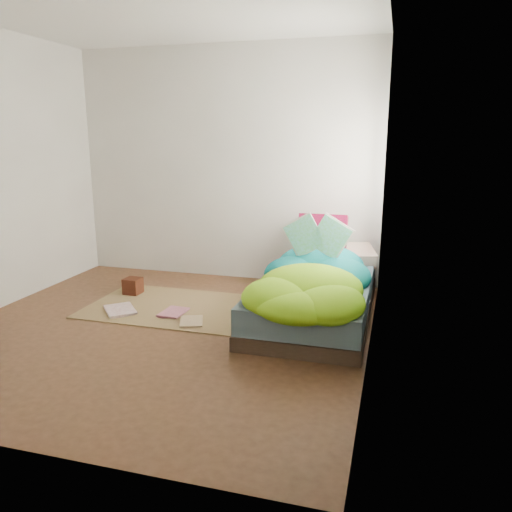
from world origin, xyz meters
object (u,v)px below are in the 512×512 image
at_px(wooden_box, 133,286).
at_px(floor_book_b, 163,311).
at_px(open_book, 317,226).
at_px(bed, 315,298).
at_px(floor_book_a, 106,312).
at_px(pillow_magenta, 322,239).

height_order(wooden_box, floor_book_b, wooden_box).
bearing_deg(open_book, wooden_box, -179.86).
relative_size(bed, open_book, 3.90).
distance_m(wooden_box, floor_book_b, 0.73).
xyz_separation_m(wooden_box, floor_book_a, (0.06, -0.62, -0.07)).
bearing_deg(floor_book_b, pillow_magenta, 40.48).
distance_m(open_book, wooden_box, 2.07).
distance_m(pillow_magenta, open_book, 0.67).
distance_m(open_book, floor_book_a, 2.11).
height_order(bed, pillow_magenta, pillow_magenta).
relative_size(open_book, floor_book_b, 1.80).
distance_m(bed, open_book, 0.67).
xyz_separation_m(pillow_magenta, open_book, (0.04, -0.62, 0.25)).
bearing_deg(open_book, pillow_magenta, 95.15).
height_order(floor_book_a, floor_book_b, same).
bearing_deg(pillow_magenta, floor_book_b, -142.65).
bearing_deg(floor_book_b, floor_book_a, -159.65).
distance_m(bed, floor_book_a, 1.95).
bearing_deg(bed, wooden_box, 177.37).
height_order(pillow_magenta, floor_book_b, pillow_magenta).
height_order(wooden_box, floor_book_a, wooden_box).
xyz_separation_m(open_book, floor_book_a, (-1.87, -0.58, -0.81)).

